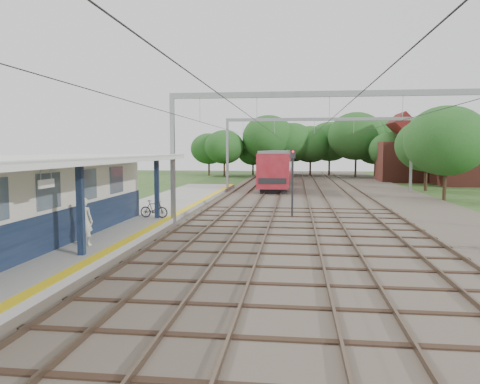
{
  "coord_description": "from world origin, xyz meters",
  "views": [
    {
      "loc": [
        1.55,
        -9.38,
        4.03
      ],
      "look_at": [
        -1.65,
        17.25,
        1.6
      ],
      "focal_mm": 35.0,
      "sensor_mm": 36.0,
      "label": 1
    }
  ],
  "objects_px": {
    "person": "(85,221)",
    "bicycle": "(154,209)",
    "train": "(280,165)",
    "signal_post": "(293,177)"
  },
  "relations": [
    {
      "from": "person",
      "to": "bicycle",
      "type": "relative_size",
      "value": 1.18
    },
    {
      "from": "train",
      "to": "signal_post",
      "type": "bearing_deg",
      "value": -86.65
    },
    {
      "from": "bicycle",
      "to": "train",
      "type": "height_order",
      "value": "train"
    },
    {
      "from": "bicycle",
      "to": "train",
      "type": "relative_size",
      "value": 0.04
    },
    {
      "from": "person",
      "to": "signal_post",
      "type": "bearing_deg",
      "value": -119.22
    },
    {
      "from": "person",
      "to": "train",
      "type": "xyz_separation_m",
      "value": [
        6.04,
        41.97,
        0.86
      ]
    },
    {
      "from": "person",
      "to": "train",
      "type": "distance_m",
      "value": 42.41
    },
    {
      "from": "person",
      "to": "bicycle",
      "type": "bearing_deg",
      "value": -85.59
    },
    {
      "from": "person",
      "to": "bicycle",
      "type": "xyz_separation_m",
      "value": [
        0.46,
        7.38,
        -0.45
      ]
    },
    {
      "from": "train",
      "to": "signal_post",
      "type": "xyz_separation_m",
      "value": [
        1.85,
        -31.57,
        0.32
      ]
    }
  ]
}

